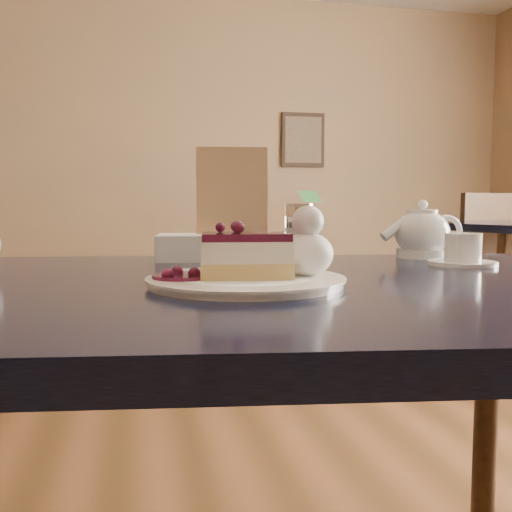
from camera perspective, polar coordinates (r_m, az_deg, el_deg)
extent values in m
cube|color=#A1784D|center=(5.76, -13.09, 10.63)|extent=(8.00, 0.02, 3.00)
cube|color=black|center=(5.99, 4.73, 11.49)|extent=(0.45, 0.03, 0.55)
cube|color=black|center=(0.90, -1.21, -3.85)|extent=(1.43, 1.05, 0.04)
cylinder|color=#392311|center=(1.52, 21.95, -16.54)|extent=(0.05, 0.05, 0.78)
cylinder|color=white|center=(0.84, -1.01, -2.56)|extent=(0.29, 0.29, 0.01)
cube|color=#D9B36F|center=(0.84, -1.01, -1.33)|extent=(0.14, 0.11, 0.02)
cube|color=#F4E6CD|center=(0.84, -1.01, 0.53)|extent=(0.14, 0.11, 0.03)
cube|color=#420C24|center=(0.84, -1.01, 1.96)|extent=(0.14, 0.11, 0.01)
ellipsoid|color=white|center=(0.86, 5.17, 0.19)|extent=(0.08, 0.08, 0.07)
cylinder|color=#420C24|center=(0.84, -7.39, -2.04)|extent=(0.09, 0.09, 0.01)
cylinder|color=white|center=(1.19, 19.95, -0.68)|extent=(0.13, 0.13, 0.01)
cylinder|color=white|center=(1.19, 19.99, 0.83)|extent=(0.07, 0.07, 0.05)
ellipsoid|color=white|center=(1.33, 16.26, 2.04)|extent=(0.12, 0.12, 0.10)
cylinder|color=white|center=(1.33, 16.32, 4.52)|extent=(0.07, 0.07, 0.01)
cylinder|color=white|center=(1.29, 13.11, 2.03)|extent=(0.07, 0.02, 0.06)
cube|color=#CFBE8D|center=(1.25, -2.43, 5.25)|extent=(0.16, 0.05, 0.24)
cylinder|color=white|center=(1.24, 4.26, 1.82)|extent=(0.06, 0.06, 0.09)
cylinder|color=silver|center=(1.24, 4.28, 4.61)|extent=(0.07, 0.07, 0.03)
cube|color=white|center=(1.24, -6.78, 0.89)|extent=(0.15, 0.15, 0.05)
cylinder|color=#392311|center=(3.44, 23.13, -4.44)|extent=(0.05, 0.05, 0.79)
cylinder|color=#392311|center=(4.03, 17.30, -2.89)|extent=(0.05, 0.05, 0.79)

